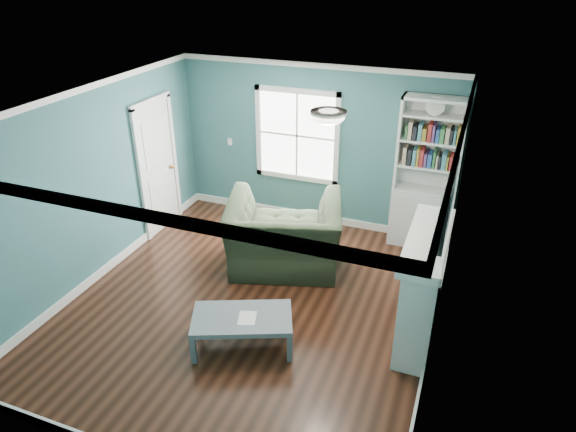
% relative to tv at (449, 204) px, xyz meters
% --- Properties ---
extents(floor, '(5.00, 5.00, 0.00)m').
position_rel_tv_xyz_m(floor, '(-2.20, -0.20, -1.72)').
color(floor, black).
rests_on(floor, ground).
extents(room_walls, '(5.00, 5.00, 5.00)m').
position_rel_tv_xyz_m(room_walls, '(-2.20, -0.20, -0.14)').
color(room_walls, '#346566').
rests_on(room_walls, ground).
extents(trim, '(4.50, 5.00, 2.60)m').
position_rel_tv_xyz_m(trim, '(-2.20, -0.20, -0.49)').
color(trim, white).
rests_on(trim, ground).
extents(window, '(1.40, 0.06, 1.50)m').
position_rel_tv_xyz_m(window, '(-2.50, 2.29, -0.27)').
color(window, white).
rests_on(window, room_walls).
extents(bookshelf, '(0.90, 0.35, 2.31)m').
position_rel_tv_xyz_m(bookshelf, '(-0.43, 2.10, -0.80)').
color(bookshelf, silver).
rests_on(bookshelf, ground).
extents(fireplace, '(0.44, 1.58, 1.30)m').
position_rel_tv_xyz_m(fireplace, '(-0.12, 0.00, -1.09)').
color(fireplace, black).
rests_on(fireplace, ground).
extents(tv, '(0.06, 1.10, 0.65)m').
position_rel_tv_xyz_m(tv, '(0.00, 0.00, 0.00)').
color(tv, black).
rests_on(tv, fireplace).
extents(door, '(0.12, 0.98, 2.17)m').
position_rel_tv_xyz_m(door, '(-4.42, 1.20, -0.65)').
color(door, silver).
rests_on(door, ground).
extents(ceiling_fixture, '(0.38, 0.38, 0.15)m').
position_rel_tv_xyz_m(ceiling_fixture, '(-1.30, -0.10, 0.82)').
color(ceiling_fixture, white).
rests_on(ceiling_fixture, room_walls).
extents(light_switch, '(0.08, 0.01, 0.12)m').
position_rel_tv_xyz_m(light_switch, '(-3.70, 2.28, -0.52)').
color(light_switch, white).
rests_on(light_switch, room_walls).
extents(recliner, '(1.78, 1.42, 1.36)m').
position_rel_tv_xyz_m(recliner, '(-2.14, 0.77, -1.04)').
color(recliner, black).
rests_on(recliner, ground).
extents(coffee_table, '(1.27, 0.99, 0.41)m').
position_rel_tv_xyz_m(coffee_table, '(-1.97, -0.96, -1.37)').
color(coffee_table, '#525762').
rests_on(coffee_table, ground).
extents(paper_sheet, '(0.26, 0.30, 0.00)m').
position_rel_tv_xyz_m(paper_sheet, '(-1.91, -0.96, -1.32)').
color(paper_sheet, white).
rests_on(paper_sheet, coffee_table).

